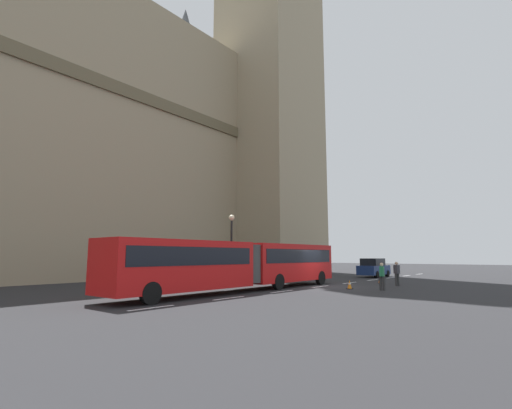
% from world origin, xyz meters
% --- Properties ---
extents(ground_plane, '(160.00, 160.00, 0.00)m').
position_xyz_m(ground_plane, '(0.00, 0.00, 0.00)').
color(ground_plane, '#262628').
extents(lane_centre_marking, '(39.00, 0.16, 0.01)m').
position_xyz_m(lane_centre_marking, '(4.38, 0.00, 0.00)').
color(lane_centre_marking, silver).
rests_on(lane_centre_marking, ground_plane).
extents(articulated_bus, '(18.09, 2.54, 2.90)m').
position_xyz_m(articulated_bus, '(-6.15, 1.99, 1.75)').
color(articulated_bus, red).
rests_on(articulated_bus, ground_plane).
extents(sedan_lead, '(4.40, 1.86, 1.85)m').
position_xyz_m(sedan_lead, '(13.58, 1.72, 0.91)').
color(sedan_lead, navy).
rests_on(sedan_lead, ground_plane).
extents(traffic_cone_west, '(0.36, 0.36, 0.58)m').
position_xyz_m(traffic_cone_west, '(-0.63, -2.37, 0.28)').
color(traffic_cone_west, black).
rests_on(traffic_cone_west, ground_plane).
extents(traffic_cone_middle, '(0.36, 0.36, 0.58)m').
position_xyz_m(traffic_cone_middle, '(5.68, -1.96, 0.28)').
color(traffic_cone_middle, black).
rests_on(traffic_cone_middle, ground_plane).
extents(street_lamp, '(0.44, 0.44, 5.27)m').
position_xyz_m(street_lamp, '(-2.28, 6.50, 3.06)').
color(street_lamp, black).
rests_on(street_lamp, ground_plane).
extents(pedestrian_near_cones, '(0.44, 0.36, 1.69)m').
position_xyz_m(pedestrian_near_cones, '(-0.36, -4.42, 0.91)').
color(pedestrian_near_cones, '#333333').
rests_on(pedestrian_near_cones, ground_plane).
extents(pedestrian_by_kerb, '(0.41, 0.47, 1.69)m').
position_xyz_m(pedestrian_by_kerb, '(3.78, -3.92, 0.91)').
color(pedestrian_by_kerb, '#333333').
rests_on(pedestrian_by_kerb, ground_plane).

